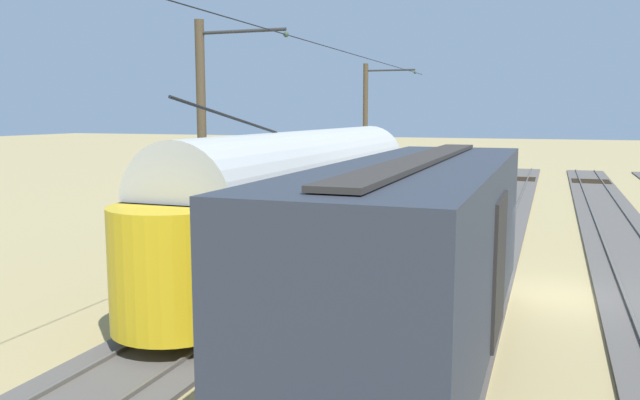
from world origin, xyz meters
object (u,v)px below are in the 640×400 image
boxcar_adjacent (419,256)px  catenary_pole_mid_near (204,142)px  vintage_streetcar (306,196)px  catenary_pole_foreground (367,129)px

boxcar_adjacent → catenary_pole_mid_near: catenary_pole_mid_near is taller
vintage_streetcar → catenary_pole_foreground: (2.70, -16.45, 1.70)m
vintage_streetcar → boxcar_adjacent: vintage_streetcar is taller
vintage_streetcar → catenary_pole_mid_near: 3.55m
vintage_streetcar → catenary_pole_foreground: bearing=-80.7°
vintage_streetcar → boxcar_adjacent: size_ratio=1.56×
catenary_pole_foreground → boxcar_adjacent: bearing=108.1°
catenary_pole_foreground → vintage_streetcar: bearing=99.3°
vintage_streetcar → catenary_pole_mid_near: bearing=30.1°
boxcar_adjacent → catenary_pole_mid_near: size_ratio=1.50×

